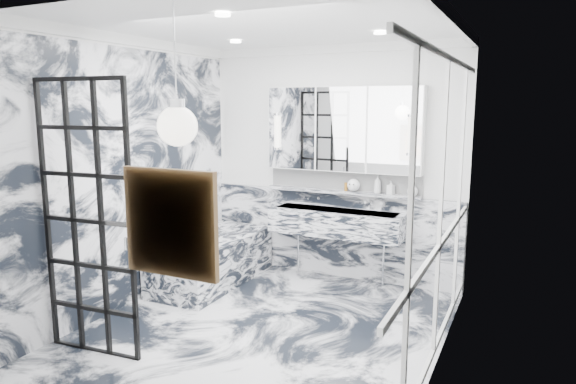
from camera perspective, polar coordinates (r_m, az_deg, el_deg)
The scene contains 25 objects.
floor at distance 5.06m, azimuth -2.76°, elevation -14.95°, with size 3.60×3.60×0.00m, color silver.
ceiling at distance 4.65m, azimuth -3.06°, elevation 18.23°, with size 3.60×3.60×0.00m, color white.
wall_back at distance 6.28m, azimuth 4.97°, elevation 3.19°, with size 3.60×3.60×0.00m, color white.
wall_front at distance 3.22m, azimuth -18.41°, elevation -3.57°, with size 3.60×3.60×0.00m, color white.
wall_left at distance 5.59m, azimuth -17.48°, elevation 1.96°, with size 3.60×3.60×0.00m, color white.
wall_right at distance 4.14m, azimuth 16.93°, elevation -0.59°, with size 3.60×3.60×0.00m, color white.
marble_clad_back at distance 6.41m, azimuth 4.77°, elevation -4.63°, with size 3.18×0.05×1.05m, color silver.
marble_clad_left at distance 5.59m, azimuth -17.34°, elevation 1.34°, with size 0.02×3.56×2.68m, color silver.
panel_molding at distance 4.17m, azimuth 16.59°, elevation -1.93°, with size 0.03×3.40×2.30m, color white.
soap_bottle_a at distance 6.04m, azimuth 9.92°, elevation 0.87°, with size 0.08×0.08×0.21m, color #8C5919.
soap_bottle_b at distance 6.00m, azimuth 11.37°, elevation 0.51°, with size 0.07×0.07×0.16m, color #4C4C51.
soap_bottle_c at distance 5.95m, azimuth 13.67°, elevation 0.33°, with size 0.12×0.12×0.16m, color silver.
face_pot at distance 6.13m, azimuth 7.29°, elevation 0.76°, with size 0.15×0.15×0.15m, color white.
amber_bottle at distance 6.16m, azimuth 6.46°, elevation 0.59°, with size 0.04×0.04×0.10m, color #8C5919.
flower_vase at distance 5.55m, azimuth -9.03°, elevation -6.10°, with size 0.08×0.08×0.12m, color silver.
crittall_door at distance 4.58m, azimuth -21.40°, elevation -3.02°, with size 0.88×0.04×2.31m, color black, non-canonical shape.
artwork at distance 3.00m, azimuth -12.94°, elevation -3.38°, with size 0.52×0.05×0.52m, color #C76714.
pendant_light at distance 3.34m, azimuth -12.19°, elevation 7.15°, with size 0.26×0.26×0.26m, color white.
trough_sink at distance 6.12m, azimuth 5.38°, elevation -3.37°, with size 1.60×0.45×0.30m, color silver.
ledge at distance 6.20m, azimuth 5.96°, elevation 0.00°, with size 1.90×0.14×0.04m, color silver.
subway_tile at distance 6.24m, azimuth 6.17°, elevation 1.31°, with size 1.90×0.03×0.23m, color white.
mirror_cabinet at distance 6.12m, azimuth 6.10°, elevation 6.94°, with size 1.90×0.16×1.00m, color white.
sconce_left at distance 6.36m, azimuth -1.22°, elevation 6.74°, with size 0.07×0.07×0.40m, color white.
sconce_right at distance 5.81m, azimuth 13.46°, elevation 6.19°, with size 0.07×0.07×0.40m, color white.
bathtub at distance 6.25m, azimuth -8.42°, elevation -7.46°, with size 0.75×1.65×0.55m, color silver.
Camera 1 is at (2.20, -4.04, 2.11)m, focal length 32.00 mm.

